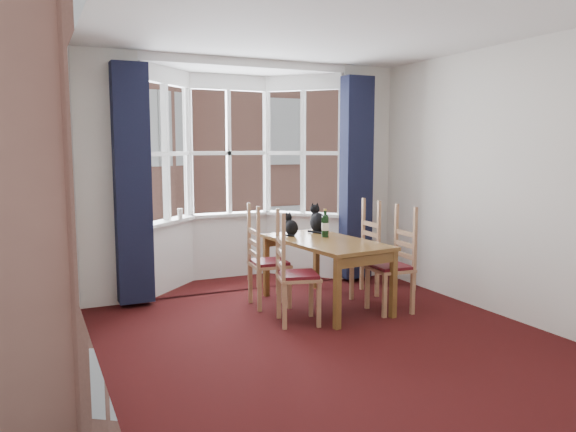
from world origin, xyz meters
TOP-DOWN VIEW (x-y plane):
  - floor at (0.00, 0.00)m, footprint 4.50×4.50m
  - ceiling at (0.00, 0.00)m, footprint 4.50×4.50m
  - wall_left at (-2.00, 0.00)m, footprint 0.00×4.50m
  - wall_right at (2.00, 0.00)m, footprint 0.00×4.50m
  - wall_near at (0.00, -2.25)m, footprint 4.00×0.00m
  - wall_back_pier_left at (-1.65, 2.25)m, footprint 0.70×0.12m
  - wall_back_pier_right at (1.65, 2.25)m, footprint 0.70×0.12m
  - bay_window at (0.00, 2.75)m, footprint 2.76×0.94m
  - curtain_left at (-1.42, 2.07)m, footprint 0.38×0.22m
  - curtain_right at (1.42, 2.07)m, footprint 0.38×0.22m
  - dining_table at (0.48, 1.17)m, footprint 0.97×1.60m
  - chair_left_near at (-0.14, 0.78)m, footprint 0.49×0.51m
  - chair_left_far at (-0.16, 1.45)m, footprint 0.44×0.45m
  - chair_right_near at (1.10, 0.70)m, footprint 0.43×0.44m
  - chair_right_far at (1.16, 1.45)m, footprint 0.42×0.44m
  - cat_left at (0.27, 1.62)m, footprint 0.18×0.22m
  - cat_right at (0.67, 1.71)m, footprint 0.19×0.27m
  - wine_bottle at (0.58, 1.36)m, footprint 0.08×0.08m
  - candle_tall at (-0.77, 2.60)m, footprint 0.06×0.06m
  - street at (0.00, 32.25)m, footprint 80.00×80.00m
  - tenement_building at (0.00, 14.01)m, footprint 18.40×7.80m

SIDE VIEW (x-z plane):
  - street at x=0.00m, z-range -6.00..-6.00m
  - floor at x=0.00m, z-range 0.00..0.00m
  - chair_left_near at x=-0.14m, z-range 0.01..0.93m
  - chair_left_far at x=-0.16m, z-range 0.01..0.93m
  - chair_right_near at x=1.10m, z-range 0.01..0.93m
  - chair_right_far at x=1.16m, z-range 0.01..0.93m
  - dining_table at x=0.48m, z-range 0.29..1.03m
  - cat_left at x=0.27m, z-range 0.71..0.99m
  - cat_right at x=0.67m, z-range 0.70..1.06m
  - wine_bottle at x=0.58m, z-range 0.72..1.04m
  - candle_tall at x=-0.77m, z-range 0.87..1.01m
  - curtain_left at x=-1.42m, z-range 0.05..2.65m
  - curtain_right at x=1.42m, z-range 0.05..2.65m
  - wall_left at x=-2.00m, z-range -0.85..3.65m
  - wall_right at x=2.00m, z-range -0.85..3.65m
  - wall_near at x=0.00m, z-range -0.60..3.40m
  - wall_back_pier_left at x=-1.65m, z-range 0.00..2.80m
  - wall_back_pier_right at x=1.65m, z-range 0.00..2.80m
  - bay_window at x=0.00m, z-range 0.00..2.80m
  - tenement_building at x=0.00m, z-range -6.00..9.20m
  - ceiling at x=0.00m, z-range 2.80..2.80m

